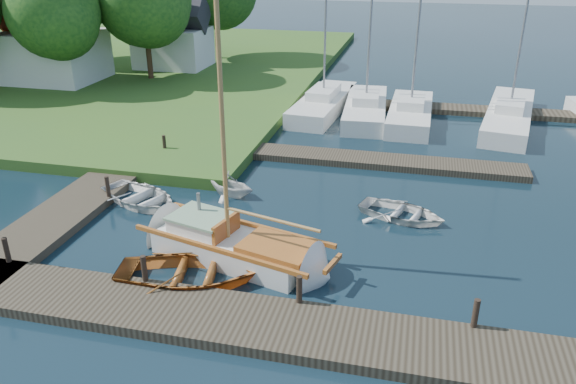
% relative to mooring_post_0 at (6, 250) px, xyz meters
% --- Properties ---
extents(ground, '(160.00, 160.00, 0.00)m').
position_rel_mooring_post_0_xyz_m(ground, '(7.50, 5.00, -0.70)').
color(ground, black).
rests_on(ground, ground).
extents(near_dock, '(18.00, 2.20, 0.30)m').
position_rel_mooring_post_0_xyz_m(near_dock, '(7.50, -1.00, -0.55)').
color(near_dock, '#2D251A').
rests_on(near_dock, ground).
extents(left_dock, '(2.20, 18.00, 0.30)m').
position_rel_mooring_post_0_xyz_m(left_dock, '(-0.50, 7.00, -0.55)').
color(left_dock, '#2D251A').
rests_on(left_dock, ground).
extents(far_dock, '(14.00, 1.60, 0.30)m').
position_rel_mooring_post_0_xyz_m(far_dock, '(9.50, 11.50, -0.55)').
color(far_dock, '#2D251A').
rests_on(far_dock, ground).
extents(pontoon, '(30.00, 1.60, 0.30)m').
position_rel_mooring_post_0_xyz_m(pontoon, '(17.50, 21.00, -0.55)').
color(pontoon, '#2D251A').
rests_on(pontoon, ground).
extents(shore, '(50.00, 40.00, 0.50)m').
position_rel_mooring_post_0_xyz_m(shore, '(-20.50, 27.00, -0.45)').
color(shore, '#345922').
rests_on(shore, ground).
extents(mooring_post_0, '(0.16, 0.16, 0.80)m').
position_rel_mooring_post_0_xyz_m(mooring_post_0, '(0.00, 0.00, 0.00)').
color(mooring_post_0, black).
rests_on(mooring_post_0, near_dock).
extents(mooring_post_1, '(0.16, 0.16, 0.80)m').
position_rel_mooring_post_0_xyz_m(mooring_post_1, '(4.50, 0.00, 0.00)').
color(mooring_post_1, black).
rests_on(mooring_post_1, near_dock).
extents(mooring_post_2, '(0.16, 0.16, 0.80)m').
position_rel_mooring_post_0_xyz_m(mooring_post_2, '(9.00, 0.00, 0.00)').
color(mooring_post_2, black).
rests_on(mooring_post_2, near_dock).
extents(mooring_post_3, '(0.16, 0.16, 0.80)m').
position_rel_mooring_post_0_xyz_m(mooring_post_3, '(13.50, 0.00, 0.00)').
color(mooring_post_3, black).
rests_on(mooring_post_3, near_dock).
extents(mooring_post_4, '(0.16, 0.16, 0.80)m').
position_rel_mooring_post_0_xyz_m(mooring_post_4, '(0.50, 5.00, 0.00)').
color(mooring_post_4, black).
rests_on(mooring_post_4, left_dock).
extents(mooring_post_5, '(0.16, 0.16, 0.80)m').
position_rel_mooring_post_0_xyz_m(mooring_post_5, '(0.50, 10.00, 0.00)').
color(mooring_post_5, black).
rests_on(mooring_post_5, left_dock).
extents(sailboat, '(7.41, 3.77, 9.83)m').
position_rel_mooring_post_0_xyz_m(sailboat, '(6.54, 2.27, -0.36)').
color(sailboat, silver).
rests_on(sailboat, ground).
extents(dinghy, '(4.56, 3.60, 0.85)m').
position_rel_mooring_post_0_xyz_m(dinghy, '(5.52, 0.62, -0.27)').
color(dinghy, brown).
rests_on(dinghy, ground).
extents(tender_a, '(4.38, 3.85, 0.75)m').
position_rel_mooring_post_0_xyz_m(tender_a, '(1.67, 5.25, -0.32)').
color(tender_a, silver).
rests_on(tender_a, ground).
extents(tender_b, '(2.48, 2.29, 1.08)m').
position_rel_mooring_post_0_xyz_m(tender_b, '(4.76, 6.79, -0.16)').
color(tender_b, silver).
rests_on(tender_b, ground).
extents(tender_c, '(3.65, 3.07, 0.65)m').
position_rel_mooring_post_0_xyz_m(tender_c, '(11.41, 6.30, -0.38)').
color(tender_c, silver).
rests_on(tender_c, ground).
extents(marina_boat_0, '(2.88, 8.48, 11.05)m').
position_rel_mooring_post_0_xyz_m(marina_boat_0, '(6.21, 19.32, -0.13)').
color(marina_boat_0, silver).
rests_on(marina_boat_0, ground).
extents(marina_boat_1, '(2.68, 7.90, 11.41)m').
position_rel_mooring_post_0_xyz_m(marina_boat_1, '(8.74, 18.77, -0.12)').
color(marina_boat_1, silver).
rests_on(marina_boat_1, ground).
extents(marina_boat_2, '(2.32, 7.24, 10.98)m').
position_rel_mooring_post_0_xyz_m(marina_boat_2, '(11.23, 18.35, -0.12)').
color(marina_boat_2, silver).
rests_on(marina_boat_2, ground).
extents(marina_boat_3, '(3.86, 9.89, 12.65)m').
position_rel_mooring_post_0_xyz_m(marina_boat_3, '(16.48, 19.29, -0.12)').
color(marina_boat_3, silver).
rests_on(marina_boat_3, ground).
extents(house_a, '(6.30, 5.00, 6.29)m').
position_rel_mooring_post_0_xyz_m(house_a, '(-12.50, 21.00, 2.26)').
color(house_a, white).
rests_on(house_a, shore).
extents(house_c, '(5.25, 4.00, 5.28)m').
position_rel_mooring_post_0_xyz_m(house_c, '(-6.50, 27.00, 1.88)').
color(house_c, white).
rests_on(house_c, shore).
extents(tree_2, '(5.83, 5.75, 7.82)m').
position_rel_mooring_post_0_xyz_m(tree_2, '(-10.50, 19.05, 4.55)').
color(tree_2, '#332114').
rests_on(tree_2, shore).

